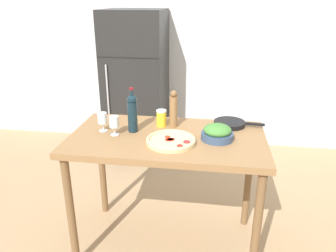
% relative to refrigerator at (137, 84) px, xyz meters
% --- Properties ---
extents(ground_plane, '(14.00, 14.00, 0.00)m').
position_rel_refrigerator_xyz_m(ground_plane, '(0.63, -1.68, -0.86)').
color(ground_plane, tan).
extents(wall_back, '(6.40, 0.06, 2.60)m').
position_rel_refrigerator_xyz_m(wall_back, '(0.63, 0.40, 0.44)').
color(wall_back, silver).
rests_on(wall_back, ground_plane).
extents(refrigerator, '(0.70, 0.73, 1.72)m').
position_rel_refrigerator_xyz_m(refrigerator, '(0.00, 0.00, 0.00)').
color(refrigerator, black).
rests_on(refrigerator, ground_plane).
extents(prep_counter, '(1.38, 0.78, 0.93)m').
position_rel_refrigerator_xyz_m(prep_counter, '(0.63, -1.68, -0.04)').
color(prep_counter, olive).
rests_on(prep_counter, ground_plane).
extents(wine_bottle, '(0.07, 0.07, 0.33)m').
position_rel_refrigerator_xyz_m(wine_bottle, '(0.37, -1.63, 0.21)').
color(wine_bottle, '#142833').
rests_on(wine_bottle, prep_counter).
extents(wine_glass_near, '(0.07, 0.07, 0.14)m').
position_rel_refrigerator_xyz_m(wine_glass_near, '(0.26, -1.71, 0.16)').
color(wine_glass_near, silver).
rests_on(wine_glass_near, prep_counter).
extents(wine_glass_far, '(0.07, 0.07, 0.14)m').
position_rel_refrigerator_xyz_m(wine_glass_far, '(0.15, -1.65, 0.16)').
color(wine_glass_far, silver).
rests_on(wine_glass_far, prep_counter).
extents(pepper_mill, '(0.06, 0.06, 0.28)m').
position_rel_refrigerator_xyz_m(pepper_mill, '(0.65, -1.49, 0.20)').
color(pepper_mill, olive).
rests_on(pepper_mill, prep_counter).
extents(salad_bowl, '(0.22, 0.22, 0.11)m').
position_rel_refrigerator_xyz_m(salad_bowl, '(0.98, -1.69, 0.12)').
color(salad_bowl, '#384C6B').
rests_on(salad_bowl, prep_counter).
extents(homemade_pizza, '(0.33, 0.33, 0.04)m').
position_rel_refrigerator_xyz_m(homemade_pizza, '(0.67, -1.79, 0.08)').
color(homemade_pizza, '#DBC189').
rests_on(homemade_pizza, prep_counter).
extents(salt_canister, '(0.08, 0.08, 0.13)m').
position_rel_refrigerator_xyz_m(salt_canister, '(0.56, -1.49, 0.13)').
color(salt_canister, yellow).
rests_on(salt_canister, prep_counter).
extents(cast_iron_skillet, '(0.38, 0.24, 0.04)m').
position_rel_refrigerator_xyz_m(cast_iron_skillet, '(1.07, -1.41, 0.09)').
color(cast_iron_skillet, black).
rests_on(cast_iron_skillet, prep_counter).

